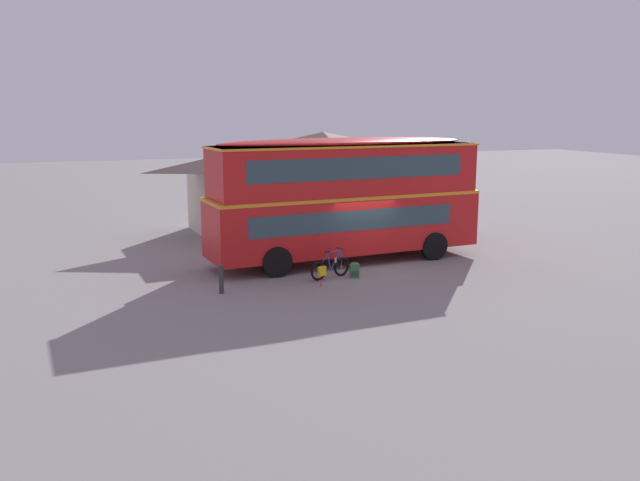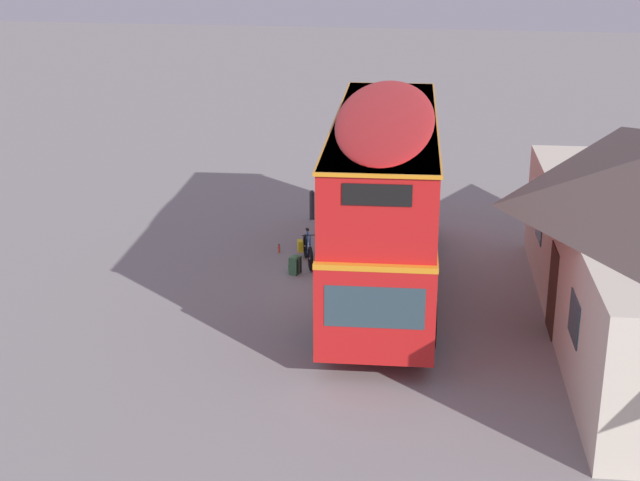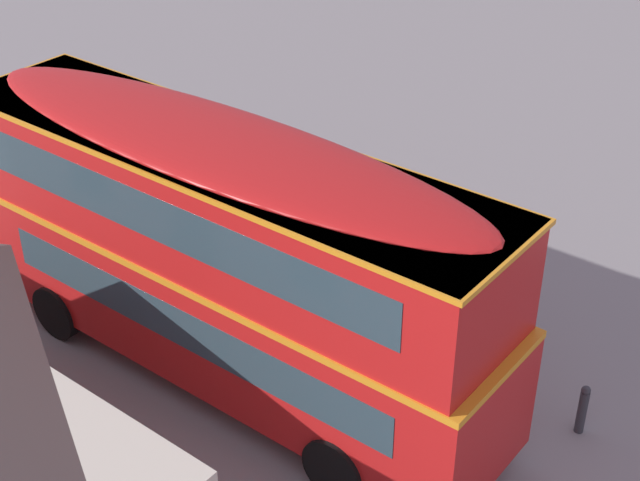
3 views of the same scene
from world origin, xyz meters
TOP-DOWN VIEW (x-y plane):
  - ground_plane at (0.00, 0.00)m, footprint 120.00×120.00m
  - double_decker_bus at (-0.26, 1.03)m, footprint 10.84×3.20m
  - touring_bicycle at (-1.85, -1.24)m, footprint 1.66×0.77m
  - backpack_on_ground at (-0.96, -1.42)m, footprint 0.38×0.35m
  - water_bottle_red_squeeze at (-2.54, -2.20)m, footprint 0.07×0.07m
  - pub_building at (1.62, 8.22)m, footprint 12.84×7.14m
  - kerb_bollard at (-5.81, -1.78)m, footprint 0.16×0.16m

SIDE VIEW (x-z plane):
  - ground_plane at x=0.00m, z-range 0.00..0.00m
  - water_bottle_red_squeeze at x=-2.54m, z-range -0.01..0.26m
  - backpack_on_ground at x=-0.96m, z-range 0.01..0.55m
  - touring_bicycle at x=-1.85m, z-range -0.13..0.88m
  - kerb_bollard at x=-5.81m, z-range 0.01..0.98m
  - pub_building at x=1.62m, z-range 0.05..4.82m
  - double_decker_bus at x=-0.26m, z-range 0.25..5.04m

